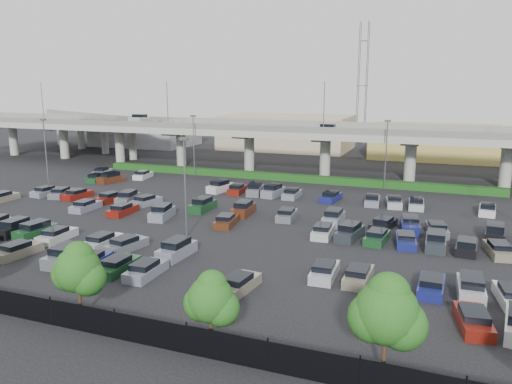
# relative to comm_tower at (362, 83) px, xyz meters

# --- Properties ---
(ground) EXTENTS (280.00, 280.00, 0.00)m
(ground) POSITION_rel_comm_tower_xyz_m (-4.00, -74.00, -15.61)
(ground) COLOR black
(overpass) EXTENTS (150.00, 13.00, 15.80)m
(overpass) POSITION_rel_comm_tower_xyz_m (-4.21, -42.01, -8.64)
(overpass) COLOR #9C9C94
(overpass) RESTS_ON ground
(on_ramp) EXTENTS (50.93, 30.13, 8.80)m
(on_ramp) POSITION_rel_comm_tower_xyz_m (-56.10, -30.95, -8.76)
(on_ramp) COLOR #9C9C94
(on_ramp) RESTS_ON ground
(hedge) EXTENTS (66.00, 1.60, 1.10)m
(hedge) POSITION_rel_comm_tower_xyz_m (-4.00, -49.00, -15.06)
(hedge) COLOR #123E13
(hedge) RESTS_ON ground
(fence) EXTENTS (70.00, 0.10, 2.00)m
(fence) POSITION_rel_comm_tower_xyz_m (-4.05, -102.00, -14.71)
(fence) COLOR black
(fence) RESTS_ON ground
(tree_row) EXTENTS (65.07, 3.66, 5.94)m
(tree_row) POSITION_rel_comm_tower_xyz_m (-3.30, -100.53, -12.09)
(tree_row) COLOR #332316
(tree_row) RESTS_ON ground
(parked_cars) EXTENTS (63.19, 41.67, 1.67)m
(parked_cars) POSITION_rel_comm_tower_xyz_m (-4.46, -77.42, -15.00)
(parked_cars) COLOR slate
(parked_cars) RESTS_ON ground
(light_poles) EXTENTS (66.90, 48.38, 10.30)m
(light_poles) POSITION_rel_comm_tower_xyz_m (-8.12, -72.00, -9.37)
(light_poles) COLOR #525358
(light_poles) RESTS_ON ground
(distant_buildings) EXTENTS (138.00, 24.00, 9.00)m
(distant_buildings) POSITION_rel_comm_tower_xyz_m (8.38, -12.19, -11.87)
(distant_buildings) COLOR slate
(distant_buildings) RESTS_ON ground
(comm_tower) EXTENTS (2.40, 2.40, 30.00)m
(comm_tower) POSITION_rel_comm_tower_xyz_m (0.00, 0.00, 0.00)
(comm_tower) COLOR #525358
(comm_tower) RESTS_ON ground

